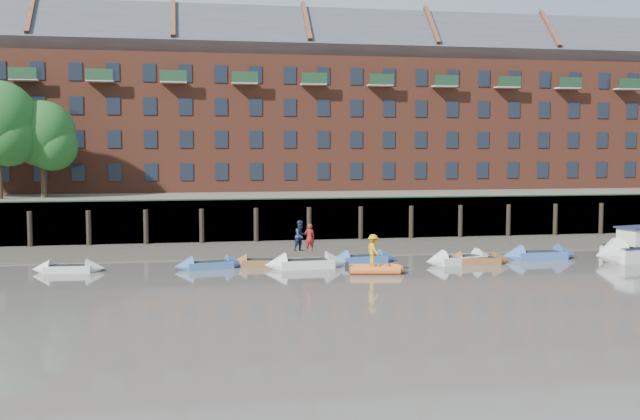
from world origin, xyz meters
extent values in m
plane|color=#645D56|center=(0.00, 0.00, 0.00)|extent=(220.00, 220.00, 0.00)
cube|color=#3D382F|center=(0.00, 18.00, 0.00)|extent=(110.00, 8.00, 0.50)
cube|color=#4C4336|center=(0.00, 14.60, 0.00)|extent=(110.00, 1.60, 0.10)
cube|color=#2D2A26|center=(0.00, 22.40, 1.60)|extent=(110.00, 0.80, 3.20)
cylinder|color=black|center=(-22.00, 21.75, 1.30)|extent=(0.36, 0.36, 2.60)
cylinder|color=black|center=(-18.00, 21.75, 1.30)|extent=(0.36, 0.36, 2.60)
cylinder|color=black|center=(-14.00, 21.75, 1.30)|extent=(0.36, 0.36, 2.60)
cylinder|color=black|center=(-10.00, 21.75, 1.30)|extent=(0.36, 0.36, 2.60)
cylinder|color=black|center=(-6.00, 21.75, 1.30)|extent=(0.36, 0.36, 2.60)
cylinder|color=black|center=(-2.00, 21.75, 1.30)|extent=(0.36, 0.36, 2.60)
cylinder|color=black|center=(2.00, 21.75, 1.30)|extent=(0.36, 0.36, 2.60)
cylinder|color=black|center=(6.00, 21.75, 1.30)|extent=(0.36, 0.36, 2.60)
cylinder|color=black|center=(10.00, 21.75, 1.30)|extent=(0.36, 0.36, 2.60)
cylinder|color=black|center=(14.00, 21.75, 1.30)|extent=(0.36, 0.36, 2.60)
cylinder|color=black|center=(18.00, 21.75, 1.30)|extent=(0.36, 0.36, 2.60)
cylinder|color=black|center=(22.00, 21.75, 1.30)|extent=(0.36, 0.36, 2.60)
cube|color=#264C2D|center=(0.00, 22.10, 3.25)|extent=(110.00, 0.06, 0.10)
cube|color=#5E594D|center=(0.00, 36.00, 1.60)|extent=(110.00, 28.00, 3.20)
cube|color=brown|center=(0.00, 37.00, 9.20)|extent=(80.00, 10.00, 12.00)
cube|color=#42444C|center=(0.00, 37.00, 16.40)|extent=(80.60, 15.56, 15.56)
cube|color=black|center=(-26.00, 31.98, 5.00)|extent=(1.10, 0.12, 1.50)
cube|color=black|center=(-23.00, 31.98, 5.00)|extent=(1.10, 0.12, 1.50)
cube|color=black|center=(-20.00, 31.98, 5.00)|extent=(1.10, 0.12, 1.50)
cube|color=black|center=(-17.00, 31.98, 5.00)|extent=(1.10, 0.12, 1.50)
cube|color=black|center=(-14.00, 31.98, 5.00)|extent=(1.10, 0.12, 1.50)
cube|color=black|center=(-11.00, 31.98, 5.00)|extent=(1.10, 0.12, 1.50)
cube|color=black|center=(-8.00, 31.98, 5.00)|extent=(1.10, 0.12, 1.50)
cube|color=black|center=(-5.00, 31.98, 5.00)|extent=(1.10, 0.12, 1.50)
cube|color=black|center=(-2.00, 31.98, 5.00)|extent=(1.10, 0.12, 1.50)
cube|color=black|center=(1.00, 31.98, 5.00)|extent=(1.10, 0.12, 1.50)
cube|color=black|center=(4.00, 31.98, 5.00)|extent=(1.10, 0.12, 1.50)
cube|color=black|center=(7.00, 31.98, 5.00)|extent=(1.10, 0.12, 1.50)
cube|color=black|center=(10.00, 31.98, 5.00)|extent=(1.10, 0.12, 1.50)
cube|color=black|center=(13.00, 31.98, 5.00)|extent=(1.10, 0.12, 1.50)
cube|color=black|center=(16.00, 31.98, 5.00)|extent=(1.10, 0.12, 1.50)
cube|color=black|center=(19.00, 31.98, 5.00)|extent=(1.10, 0.12, 1.50)
cube|color=black|center=(22.00, 31.98, 5.00)|extent=(1.10, 0.12, 1.50)
cube|color=black|center=(25.00, 31.98, 5.00)|extent=(1.10, 0.12, 1.50)
cube|color=black|center=(28.00, 31.98, 5.00)|extent=(1.10, 0.12, 1.50)
cube|color=black|center=(31.00, 31.98, 5.00)|extent=(1.10, 0.12, 1.50)
cube|color=black|center=(-26.00, 31.98, 7.80)|extent=(1.10, 0.12, 1.50)
cube|color=black|center=(-23.00, 31.98, 7.80)|extent=(1.10, 0.12, 1.50)
cube|color=black|center=(-20.00, 31.98, 7.80)|extent=(1.10, 0.12, 1.50)
cube|color=black|center=(-17.00, 31.98, 7.80)|extent=(1.10, 0.12, 1.50)
cube|color=black|center=(-14.00, 31.98, 7.80)|extent=(1.10, 0.12, 1.50)
cube|color=black|center=(-11.00, 31.98, 7.80)|extent=(1.10, 0.12, 1.50)
cube|color=black|center=(-8.00, 31.98, 7.80)|extent=(1.10, 0.12, 1.50)
cube|color=black|center=(-5.00, 31.98, 7.80)|extent=(1.10, 0.12, 1.50)
cube|color=black|center=(-2.00, 31.98, 7.80)|extent=(1.10, 0.12, 1.50)
cube|color=black|center=(1.00, 31.98, 7.80)|extent=(1.10, 0.12, 1.50)
cube|color=black|center=(4.00, 31.98, 7.80)|extent=(1.10, 0.12, 1.50)
cube|color=black|center=(7.00, 31.98, 7.80)|extent=(1.10, 0.12, 1.50)
cube|color=black|center=(10.00, 31.98, 7.80)|extent=(1.10, 0.12, 1.50)
cube|color=black|center=(13.00, 31.98, 7.80)|extent=(1.10, 0.12, 1.50)
cube|color=black|center=(16.00, 31.98, 7.80)|extent=(1.10, 0.12, 1.50)
cube|color=black|center=(19.00, 31.98, 7.80)|extent=(1.10, 0.12, 1.50)
cube|color=black|center=(22.00, 31.98, 7.80)|extent=(1.10, 0.12, 1.50)
cube|color=black|center=(25.00, 31.98, 7.80)|extent=(1.10, 0.12, 1.50)
cube|color=black|center=(28.00, 31.98, 7.80)|extent=(1.10, 0.12, 1.50)
cube|color=black|center=(31.00, 31.98, 7.80)|extent=(1.10, 0.12, 1.50)
cube|color=black|center=(-26.00, 31.98, 10.60)|extent=(1.10, 0.12, 1.50)
cube|color=black|center=(-23.00, 31.98, 10.60)|extent=(1.10, 0.12, 1.50)
cube|color=black|center=(-20.00, 31.98, 10.60)|extent=(1.10, 0.12, 1.50)
cube|color=black|center=(-17.00, 31.98, 10.60)|extent=(1.10, 0.12, 1.50)
cube|color=black|center=(-14.00, 31.98, 10.60)|extent=(1.10, 0.12, 1.50)
cube|color=black|center=(-11.00, 31.98, 10.60)|extent=(1.10, 0.12, 1.50)
cube|color=black|center=(-8.00, 31.98, 10.60)|extent=(1.10, 0.12, 1.50)
cube|color=black|center=(-5.00, 31.98, 10.60)|extent=(1.10, 0.12, 1.50)
cube|color=black|center=(-2.00, 31.98, 10.60)|extent=(1.10, 0.12, 1.50)
cube|color=black|center=(1.00, 31.98, 10.60)|extent=(1.10, 0.12, 1.50)
cube|color=black|center=(4.00, 31.98, 10.60)|extent=(1.10, 0.12, 1.50)
cube|color=black|center=(7.00, 31.98, 10.60)|extent=(1.10, 0.12, 1.50)
cube|color=black|center=(10.00, 31.98, 10.60)|extent=(1.10, 0.12, 1.50)
cube|color=black|center=(13.00, 31.98, 10.60)|extent=(1.10, 0.12, 1.50)
cube|color=black|center=(16.00, 31.98, 10.60)|extent=(1.10, 0.12, 1.50)
cube|color=black|center=(19.00, 31.98, 10.60)|extent=(1.10, 0.12, 1.50)
cube|color=black|center=(22.00, 31.98, 10.60)|extent=(1.10, 0.12, 1.50)
cube|color=black|center=(25.00, 31.98, 10.60)|extent=(1.10, 0.12, 1.50)
cube|color=black|center=(28.00, 31.98, 10.60)|extent=(1.10, 0.12, 1.50)
cube|color=black|center=(31.00, 31.98, 10.60)|extent=(1.10, 0.12, 1.50)
cube|color=black|center=(-23.00, 31.98, 13.40)|extent=(1.10, 0.12, 1.50)
cube|color=black|center=(-20.00, 31.98, 13.40)|extent=(1.10, 0.12, 1.50)
cube|color=black|center=(-17.00, 31.98, 13.40)|extent=(1.10, 0.12, 1.50)
cube|color=black|center=(-14.00, 31.98, 13.40)|extent=(1.10, 0.12, 1.50)
cube|color=black|center=(-11.00, 31.98, 13.40)|extent=(1.10, 0.12, 1.50)
cube|color=black|center=(-8.00, 31.98, 13.40)|extent=(1.10, 0.12, 1.50)
cube|color=black|center=(-5.00, 31.98, 13.40)|extent=(1.10, 0.12, 1.50)
cube|color=black|center=(-2.00, 31.98, 13.40)|extent=(1.10, 0.12, 1.50)
cube|color=black|center=(1.00, 31.98, 13.40)|extent=(1.10, 0.12, 1.50)
cube|color=black|center=(4.00, 31.98, 13.40)|extent=(1.10, 0.12, 1.50)
cube|color=black|center=(7.00, 31.98, 13.40)|extent=(1.10, 0.12, 1.50)
cube|color=black|center=(10.00, 31.98, 13.40)|extent=(1.10, 0.12, 1.50)
cube|color=black|center=(13.00, 31.98, 13.40)|extent=(1.10, 0.12, 1.50)
cube|color=black|center=(16.00, 31.98, 13.40)|extent=(1.10, 0.12, 1.50)
cube|color=black|center=(19.00, 31.98, 13.40)|extent=(1.10, 0.12, 1.50)
cube|color=black|center=(22.00, 31.98, 13.40)|extent=(1.10, 0.12, 1.50)
cube|color=black|center=(25.00, 31.98, 13.40)|extent=(1.10, 0.12, 1.50)
cube|color=black|center=(28.00, 31.98, 13.40)|extent=(1.10, 0.12, 1.50)
cube|color=black|center=(31.00, 31.98, 13.40)|extent=(1.10, 0.12, 1.50)
cylinder|color=#3A281C|center=(-22.00, 27.50, 5.20)|extent=(0.44, 0.44, 4.00)
sphere|color=#215D21|center=(-22.00, 27.50, 8.16)|extent=(5.12, 5.12, 5.12)
cube|color=silver|center=(-17.76, 10.39, 0.20)|extent=(2.62, 1.30, 0.40)
cone|color=silver|center=(-16.26, 10.31, 0.20)|extent=(1.06, 1.21, 1.16)
cone|color=silver|center=(-19.25, 10.47, 0.20)|extent=(1.06, 1.21, 1.16)
cube|color=black|center=(-17.76, 10.39, 0.38)|extent=(2.18, 0.99, 0.06)
cube|color=#3660A4|center=(-9.82, 10.27, 0.21)|extent=(2.82, 1.68, 0.41)
cone|color=#3660A4|center=(-8.31, 10.57, 0.21)|extent=(1.24, 1.37, 1.19)
cone|color=#3660A4|center=(-11.33, 9.97, 0.21)|extent=(1.24, 1.37, 1.19)
cube|color=black|center=(-9.82, 10.27, 0.39)|extent=(2.33, 1.31, 0.06)
cube|color=brown|center=(-6.59, 10.64, 0.20)|extent=(2.69, 1.45, 0.40)
cone|color=brown|center=(-5.10, 10.46, 0.20)|extent=(1.13, 1.27, 1.16)
cone|color=brown|center=(-8.08, 10.81, 0.20)|extent=(1.13, 1.27, 1.16)
cube|color=black|center=(-6.59, 10.64, 0.38)|extent=(2.23, 1.11, 0.06)
cube|color=silver|center=(-4.21, 9.51, 0.25)|extent=(3.26, 1.62, 0.50)
cone|color=silver|center=(-2.36, 9.61, 0.25)|extent=(1.32, 1.50, 1.44)
cone|color=silver|center=(-6.06, 9.40, 0.25)|extent=(1.32, 1.50, 1.44)
cube|color=black|center=(-4.21, 9.51, 0.48)|extent=(2.71, 1.23, 0.06)
cube|color=#3660A4|center=(-0.40, 10.89, 0.22)|extent=(2.92, 1.61, 0.43)
cone|color=#3660A4|center=(1.20, 11.10, 0.22)|extent=(1.24, 1.39, 1.25)
cone|color=#3660A4|center=(-2.01, 10.67, 0.22)|extent=(1.24, 1.39, 1.25)
cube|color=black|center=(-0.40, 10.89, 0.41)|extent=(2.42, 1.24, 0.06)
cube|color=silver|center=(5.32, 9.45, 0.24)|extent=(3.25, 1.95, 0.48)
cone|color=silver|center=(7.06, 9.80, 0.24)|extent=(1.43, 1.58, 1.37)
cone|color=silver|center=(3.58, 9.09, 0.24)|extent=(1.43, 1.58, 1.37)
cube|color=black|center=(5.32, 9.45, 0.46)|extent=(2.69, 1.51, 0.06)
cube|color=brown|center=(6.30, 9.16, 0.21)|extent=(2.79, 1.54, 0.42)
cone|color=brown|center=(7.84, 8.96, 0.21)|extent=(1.18, 1.33, 1.20)
cone|color=brown|center=(4.76, 9.37, 0.21)|extent=(1.18, 1.33, 1.20)
cube|color=black|center=(6.30, 9.16, 0.40)|extent=(2.32, 1.18, 0.06)
cube|color=#3660A4|center=(10.94, 10.30, 0.25)|extent=(3.20, 1.45, 0.50)
cone|color=#3660A4|center=(12.81, 10.31, 0.25)|extent=(1.25, 1.45, 1.44)
cone|color=#3660A4|center=(9.08, 10.29, 0.25)|extent=(1.25, 1.45, 1.44)
cube|color=black|center=(10.94, 10.30, 0.48)|extent=(2.67, 1.09, 0.06)
cylinder|color=orange|center=(-0.63, 7.41, 0.23)|extent=(2.83, 0.97, 0.46)
cylinder|color=orange|center=(-0.81, 6.45, 0.23)|extent=(2.83, 0.97, 0.46)
sphere|color=orange|center=(0.65, 6.68, 0.23)|extent=(0.53, 0.53, 0.53)
cube|color=black|center=(-0.72, 6.93, 0.23)|extent=(2.44, 1.21, 0.16)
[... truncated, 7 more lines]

